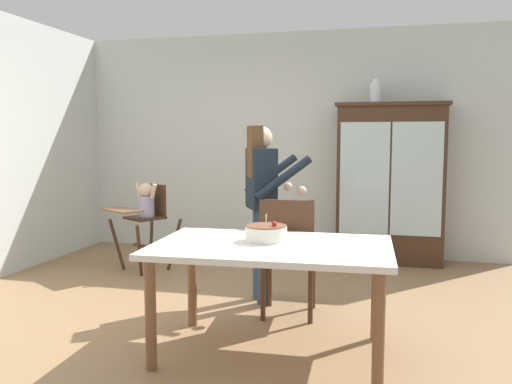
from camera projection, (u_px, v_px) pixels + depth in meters
name	position (u px, v px, depth m)	size (l,w,h in m)	color
ground_plane	(223.00, 321.00, 4.14)	(6.24, 6.24, 0.00)	#93704C
wall_back	(288.00, 144.00, 6.53)	(5.32, 0.06, 2.70)	silver
china_cabinet	(390.00, 183.00, 6.02)	(1.24, 0.48, 1.82)	#422819
ceramic_vase	(376.00, 92.00, 5.96)	(0.13, 0.13, 0.27)	white
high_chair_with_toddler	(145.00, 210.00, 5.68)	(0.79, 0.84, 0.95)	#422819
adult_person	(262.00, 192.00, 4.55)	(0.65, 0.64, 1.53)	#33425B
dining_table	(272.00, 257.00, 3.46)	(1.58, 1.03, 0.74)	silver
birthday_cake	(266.00, 233.00, 3.54)	(0.28, 0.28, 0.19)	white
dining_chair_far_side	(288.00, 250.00, 4.15)	(0.48, 0.48, 0.96)	#422819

